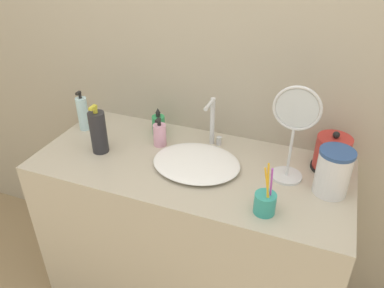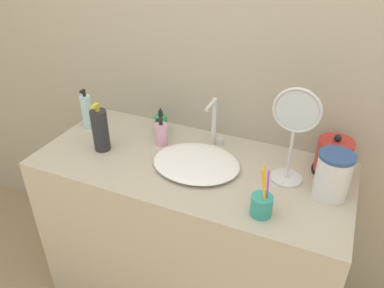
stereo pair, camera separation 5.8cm
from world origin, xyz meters
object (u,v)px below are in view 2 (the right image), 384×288
object	(u,v)px
mouthwash_bottle	(161,134)
vanity_mirror	(294,130)
shampoo_bottle	(87,111)
lotion_bottle	(100,130)
toothbrush_cup	(262,205)
water_pitcher	(333,176)
electric_kettle	(333,158)
hand_cream_bottle	(161,123)
faucet	(214,122)

from	to	relation	value
mouthwash_bottle	vanity_mirror	size ratio (longest dim) A/B	0.35
shampoo_bottle	vanity_mirror	distance (m)	1.02
shampoo_bottle	lotion_bottle	bearing A→B (deg)	-38.38
toothbrush_cup	water_pitcher	bearing A→B (deg)	44.69
electric_kettle	mouthwash_bottle	xyz separation A→B (m)	(-0.75, -0.08, -0.02)
electric_kettle	toothbrush_cup	distance (m)	0.42
electric_kettle	shampoo_bottle	bearing A→B (deg)	-176.06
lotion_bottle	hand_cream_bottle	size ratio (longest dim) A/B	1.68
vanity_mirror	shampoo_bottle	bearing A→B (deg)	177.53
lotion_bottle	electric_kettle	bearing A→B (deg)	13.28
faucet	water_pitcher	xyz separation A→B (m)	(0.53, -0.17, -0.03)
faucet	lotion_bottle	xyz separation A→B (m)	(-0.45, -0.24, -0.02)
lotion_bottle	vanity_mirror	xyz separation A→B (m)	(0.82, 0.11, 0.13)
hand_cream_bottle	faucet	bearing A→B (deg)	-0.81
faucet	mouthwash_bottle	distance (m)	0.25
faucet	mouthwash_bottle	size ratio (longest dim) A/B	1.64
lotion_bottle	water_pitcher	bearing A→B (deg)	3.90
faucet	electric_kettle	size ratio (longest dim) A/B	1.29
toothbrush_cup	mouthwash_bottle	bearing A→B (deg)	152.41
faucet	toothbrush_cup	distance (m)	0.51
lotion_bottle	vanity_mirror	world-z (taller)	vanity_mirror
toothbrush_cup	shampoo_bottle	distance (m)	1.01
toothbrush_cup	faucet	bearing A→B (deg)	130.67
electric_kettle	toothbrush_cup	bearing A→B (deg)	-118.18
toothbrush_cup	lotion_bottle	size ratio (longest dim) A/B	0.96
mouthwash_bottle	vanity_mirror	bearing A→B (deg)	-3.94
shampoo_bottle	toothbrush_cup	bearing A→B (deg)	-16.71
electric_kettle	water_pitcher	size ratio (longest dim) A/B	0.95
faucet	lotion_bottle	world-z (taller)	same
water_pitcher	toothbrush_cup	bearing A→B (deg)	-135.31
faucet	shampoo_bottle	distance (m)	0.65
shampoo_bottle	mouthwash_bottle	bearing A→B (deg)	-0.39
hand_cream_bottle	toothbrush_cup	bearing A→B (deg)	-32.43
lotion_bottle	mouthwash_bottle	bearing A→B (deg)	32.95
electric_kettle	hand_cream_bottle	world-z (taller)	electric_kettle
toothbrush_cup	hand_cream_bottle	world-z (taller)	toothbrush_cup
electric_kettle	toothbrush_cup	world-z (taller)	toothbrush_cup
mouthwash_bottle	water_pitcher	size ratio (longest dim) A/B	0.75
shampoo_bottle	faucet	bearing A→B (deg)	7.84
toothbrush_cup	hand_cream_bottle	size ratio (longest dim) A/B	1.61
toothbrush_cup	hand_cream_bottle	xyz separation A→B (m)	(-0.60, 0.38, 0.01)
electric_kettle	lotion_bottle	world-z (taller)	lotion_bottle
mouthwash_bottle	vanity_mirror	world-z (taller)	vanity_mirror
water_pitcher	vanity_mirror	bearing A→B (deg)	166.90
vanity_mirror	water_pitcher	size ratio (longest dim) A/B	2.13
faucet	vanity_mirror	distance (m)	0.40
electric_kettle	lotion_bottle	distance (m)	1.00
faucet	shampoo_bottle	bearing A→B (deg)	-172.16
electric_kettle	hand_cream_bottle	xyz separation A→B (m)	(-0.80, 0.01, -0.02)
toothbrush_cup	mouthwash_bottle	size ratio (longest dim) A/B	1.58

